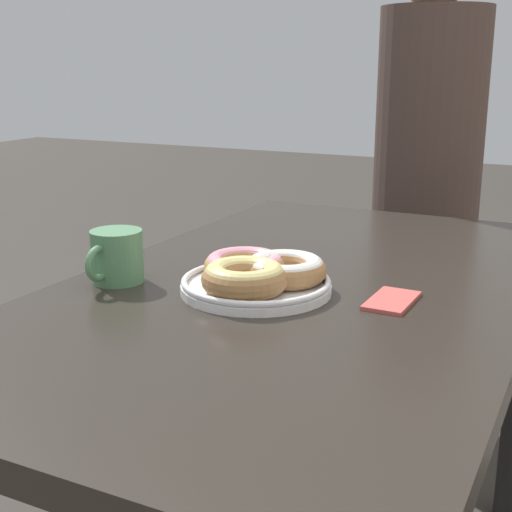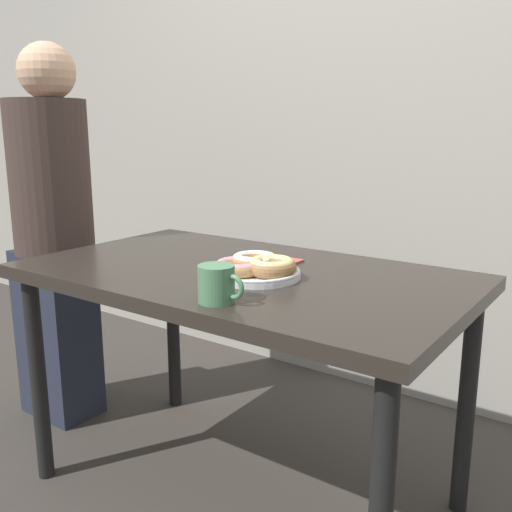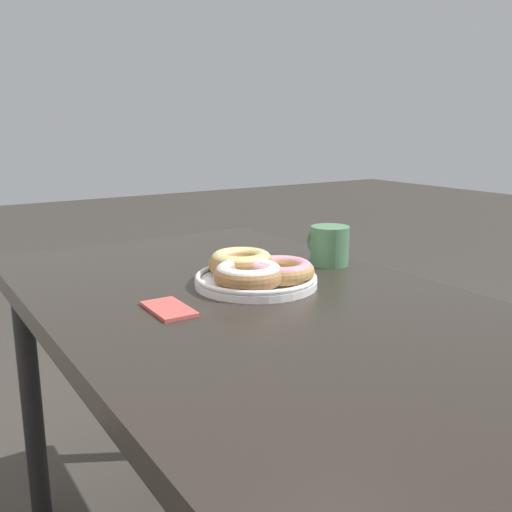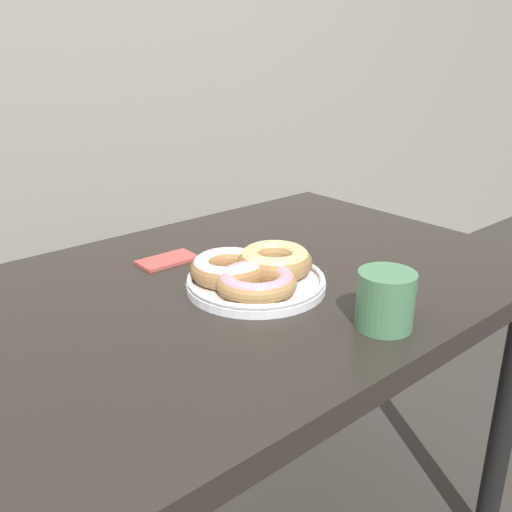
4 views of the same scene
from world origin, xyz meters
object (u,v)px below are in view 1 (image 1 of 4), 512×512
at_px(dining_table, 301,324).
at_px(napkin, 392,301).
at_px(donut_plate, 258,274).
at_px(person_figure, 426,195).
at_px(coffee_mug, 116,256).

distance_m(dining_table, napkin, 0.19).
bearing_deg(dining_table, napkin, 77.98).
height_order(donut_plate, napkin, donut_plate).
bearing_deg(donut_plate, dining_table, 151.93).
relative_size(donut_plate, person_figure, 0.19).
bearing_deg(dining_table, coffee_mug, -63.68).
height_order(dining_table, coffee_mug, coffee_mug).
xyz_separation_m(donut_plate, person_figure, (-0.96, 0.04, -0.03)).
height_order(coffee_mug, person_figure, person_figure).
bearing_deg(dining_table, donut_plate, -28.07).
bearing_deg(napkin, dining_table, -102.02).
distance_m(donut_plate, coffee_mug, 0.24).
height_order(donut_plate, coffee_mug, coffee_mug).
height_order(person_figure, napkin, person_figure).
bearing_deg(donut_plate, coffee_mug, -76.43).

